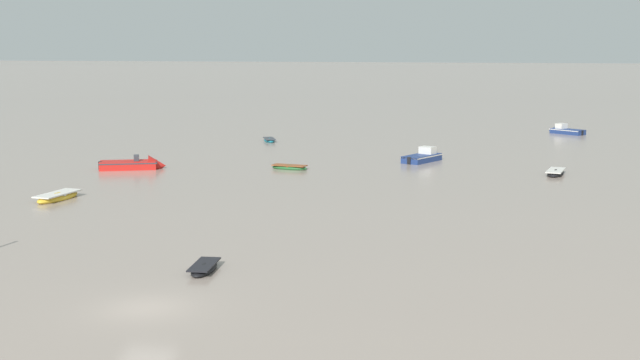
{
  "coord_description": "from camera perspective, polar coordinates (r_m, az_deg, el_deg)",
  "views": [
    {
      "loc": [
        14.32,
        -37.88,
        12.45
      ],
      "look_at": [
        2.33,
        36.29,
        0.29
      ],
      "focal_mm": 49.86,
      "sensor_mm": 36.0,
      "label": 1
    }
  ],
  "objects": [
    {
      "name": "rowboat_moored_8",
      "position": [
        84.36,
        -1.97,
        0.81
      ],
      "size": [
        3.75,
        1.97,
        0.56
      ],
      "rotation": [
        0.0,
        0.0,
        2.92
      ],
      "color": "#23602D",
      "rests_on": "ground"
    },
    {
      "name": "motorboat_moored_0",
      "position": [
        86.2,
        -11.6,
        0.9
      ],
      "size": [
        6.56,
        4.01,
        2.13
      ],
      "rotation": [
        0.0,
        0.0,
        0.32
      ],
      "color": "red",
      "rests_on": "ground"
    },
    {
      "name": "ground_plane",
      "position": [
        42.37,
        -11.12,
        -8.07
      ],
      "size": [
        800.0,
        800.0,
        0.0
      ],
      "primitive_type": "plane",
      "color": "gray"
    },
    {
      "name": "rowboat_moored_1",
      "position": [
        71.5,
        -16.49,
        -1.05
      ],
      "size": [
        2.42,
        4.85,
        0.73
      ],
      "rotation": [
        0.0,
        0.0,
        4.52
      ],
      "color": "gold",
      "rests_on": "ground"
    },
    {
      "name": "rowboat_moored_10",
      "position": [
        106.82,
        -3.27,
        2.57
      ],
      "size": [
        2.32,
        3.66,
        0.55
      ],
      "rotation": [
        0.0,
        0.0,
        1.93
      ],
      "color": "#197084",
      "rests_on": "ground"
    },
    {
      "name": "rowboat_moored_9",
      "position": [
        83.64,
        14.88,
        0.44
      ],
      "size": [
        2.27,
        4.26,
        0.64
      ],
      "rotation": [
        0.0,
        0.0,
        1.34
      ],
      "color": "black",
      "rests_on": "ground"
    },
    {
      "name": "motorboat_moored_2",
      "position": [
        90.65,
        6.83,
        1.44
      ],
      "size": [
        4.37,
        5.81,
        2.12
      ],
      "rotation": [
        0.0,
        0.0,
        1.07
      ],
      "color": "navy",
      "rests_on": "ground"
    },
    {
      "name": "motorboat_moored_1",
      "position": [
        119.7,
        15.3,
        3.04
      ],
      "size": [
        4.99,
        4.62,
        1.92
      ],
      "rotation": [
        0.0,
        0.0,
        2.44
      ],
      "color": "navy",
      "rests_on": "ground"
    },
    {
      "name": "rowboat_moored_4",
      "position": [
        48.35,
        -7.45,
        -5.63
      ],
      "size": [
        1.26,
        3.41,
        0.53
      ],
      "rotation": [
        0.0,
        0.0,
        4.74
      ],
      "color": "black",
      "rests_on": "ground"
    }
  ]
}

